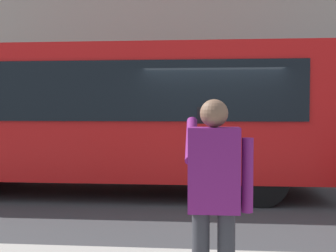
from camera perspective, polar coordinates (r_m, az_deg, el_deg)
The scene contains 3 objects.
ground_plane at distance 8.41m, azimuth 6.06°, elevation -9.80°, with size 60.00×60.00×0.00m, color #38383A.
red_bus at distance 8.85m, azimuth -8.04°, elevation 1.78°, with size 9.05×2.54×3.08m.
pedestrian_photographer at distance 3.29m, azimuth 6.40°, elevation -8.73°, with size 0.53×0.52×1.70m.
Camera 1 is at (0.18, 8.22, 1.78)m, focal length 44.13 mm.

